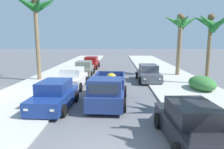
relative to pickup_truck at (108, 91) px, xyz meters
The scene contains 15 objects.
sidewalk_left 8.24m from the pickup_truck, 130.25° to the left, with size 5.37×60.00×0.12m, color beige.
sidewalk_right 8.61m from the pickup_truck, 46.94° to the left, with size 5.37×60.00×0.12m, color beige.
curb_left 7.48m from the pickup_truck, 122.68° to the left, with size 0.16×60.00×0.10m, color silver.
curb_right 7.79m from the pickup_truck, 53.89° to the left, with size 0.16×60.00×0.10m, color silver.
pickup_truck is the anchor object (origin of this frame).
car_left_near 10.41m from the pickup_truck, 106.63° to the left, with size 2.09×4.29×1.54m.
car_right_near 15.98m from the pickup_truck, 100.61° to the left, with size 2.13×4.31×1.54m.
car_left_mid 7.73m from the pickup_truck, 63.77° to the left, with size 2.06×4.27×1.54m.
car_right_mid 5.66m from the pickup_truck, 54.46° to the right, with size 2.17×4.32×1.54m.
car_left_far 5.39m from the pickup_truck, 124.42° to the left, with size 2.12×4.30×1.54m.
car_right_far 3.05m from the pickup_truck, 164.76° to the right, with size 2.16×4.32×1.54m.
palm_tree_left_mid 12.85m from the pickup_truck, 54.94° to the left, with size 3.63×3.60×6.40m.
palm_tree_right_mid 11.17m from the pickup_truck, 133.63° to the left, with size 3.69×3.63×7.62m.
palm_tree_left_back 10.56m from the pickup_truck, 33.13° to the left, with size 3.44×3.46×5.92m.
hedge_bush 7.75m from the pickup_truck, 26.66° to the left, with size 1.80×2.80×1.10m, color #387538.
Camera 1 is at (0.27, -6.22, 3.80)m, focal length 33.38 mm.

